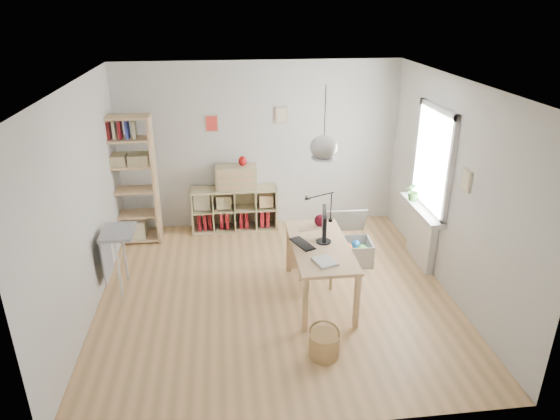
{
  "coord_description": "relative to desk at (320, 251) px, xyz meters",
  "views": [
    {
      "loc": [
        -0.59,
        -5.56,
        3.57
      ],
      "look_at": [
        0.1,
        0.3,
        1.05
      ],
      "focal_mm": 32.0,
      "sensor_mm": 36.0,
      "label": 1
    }
  ],
  "objects": [
    {
      "name": "chair",
      "position": [
        -0.01,
        0.32,
        -0.22
      ],
      "size": [
        0.42,
        0.42,
        0.76
      ],
      "rotation": [
        0.0,
        0.0,
        0.16
      ],
      "color": "#9A9A9D",
      "rests_on": "ground"
    },
    {
      "name": "drawer_chest",
      "position": [
        -0.96,
        2.19,
        0.25
      ],
      "size": [
        0.67,
        0.32,
        0.38
      ],
      "primitive_type": "cube",
      "rotation": [
        0.0,
        0.0,
        -0.03
      ],
      "color": "tan",
      "rests_on": "cube_shelf"
    },
    {
      "name": "task_lamp",
      "position": [
        0.07,
        0.62,
        0.39
      ],
      "size": [
        0.41,
        0.15,
        0.43
      ],
      "color": "black",
      "rests_on": "desk"
    },
    {
      "name": "storage_chest",
      "position": [
        0.61,
        0.91,
        -0.43
      ],
      "size": [
        0.68,
        0.77,
        0.69
      ],
      "rotation": [
        0.0,
        0.0,
        -0.04
      ],
      "color": "beige",
      "rests_on": "ground"
    },
    {
      "name": "windowsill",
      "position": [
        1.59,
        0.75,
        0.17
      ],
      "size": [
        0.22,
        1.2,
        0.06
      ],
      "primitive_type": "cube",
      "color": "silver",
      "rests_on": "radiator"
    },
    {
      "name": "yarn_ball",
      "position": [
        0.1,
        0.54,
        0.17
      ],
      "size": [
        0.16,
        0.16,
        0.16
      ],
      "primitive_type": "sphere",
      "color": "#480912",
      "rests_on": "desk"
    },
    {
      "name": "cube_shelf",
      "position": [
        -1.02,
        2.23,
        -0.36
      ],
      "size": [
        1.4,
        0.38,
        0.72
      ],
      "color": "tan",
      "rests_on": "ground"
    },
    {
      "name": "side_table",
      "position": [
        -2.59,
        0.5,
        0.01
      ],
      "size": [
        0.4,
        0.55,
        0.85
      ],
      "color": "#9A9A9D",
      "rests_on": "ground"
    },
    {
      "name": "wicker_basket",
      "position": [
        -0.16,
        -1.15,
        -0.51
      ],
      "size": [
        0.33,
        0.33,
        0.46
      ],
      "rotation": [
        0.0,
        0.0,
        -0.33
      ],
      "color": "#A8844B",
      "rests_on": "ground"
    },
    {
      "name": "monitor",
      "position": [
        0.05,
        0.07,
        0.33
      ],
      "size": [
        0.19,
        0.48,
        0.42
      ],
      "rotation": [
        0.0,
        0.0,
        -0.18
      ],
      "color": "black",
      "rests_on": "desk"
    },
    {
      "name": "desk",
      "position": [
        0.0,
        0.0,
        0.0
      ],
      "size": [
        0.7,
        1.5,
        0.75
      ],
      "color": "tan",
      "rests_on": "ground"
    },
    {
      "name": "ground",
      "position": [
        -0.55,
        0.15,
        -0.66
      ],
      "size": [
        4.5,
        4.5,
        0.0
      ],
      "primitive_type": "plane",
      "color": "tan",
      "rests_on": "ground"
    },
    {
      "name": "tall_bookshelf",
      "position": [
        -2.59,
        1.95,
        0.43
      ],
      "size": [
        0.8,
        0.38,
        2.0
      ],
      "color": "tan",
      "rests_on": "ground"
    },
    {
      "name": "radiator",
      "position": [
        1.64,
        0.75,
        -0.26
      ],
      "size": [
        0.1,
        0.8,
        0.8
      ],
      "primitive_type": "cube",
      "color": "silver",
      "rests_on": "ground"
    },
    {
      "name": "paper_tray",
      "position": [
        -0.04,
        -0.45,
        0.11
      ],
      "size": [
        0.29,
        0.33,
        0.03
      ],
      "primitive_type": "cube",
      "rotation": [
        0.0,
        0.0,
        0.3
      ],
      "color": "silver",
      "rests_on": "desk"
    },
    {
      "name": "room_shell",
      "position": [
        -0.0,
        0.0,
        1.34
      ],
      "size": [
        4.5,
        4.5,
        4.5
      ],
      "color": "silver",
      "rests_on": "ground"
    },
    {
      "name": "window_unit",
      "position": [
        1.68,
        0.75,
        0.89
      ],
      "size": [
        0.07,
        1.16,
        1.46
      ],
      "color": "white",
      "rests_on": "ground"
    },
    {
      "name": "potted_plant",
      "position": [
        1.57,
        1.02,
        0.34
      ],
      "size": [
        0.3,
        0.28,
        0.28
      ],
      "primitive_type": "imported",
      "rotation": [
        0.0,
        0.0,
        -0.28
      ],
      "color": "#366927",
      "rests_on": "windowsill"
    },
    {
      "name": "keyboard",
      "position": [
        -0.22,
        0.04,
        0.1
      ],
      "size": [
        0.29,
        0.41,
        0.02
      ],
      "primitive_type": "cube",
      "rotation": [
        0.0,
        0.0,
        0.41
      ],
      "color": "black",
      "rests_on": "desk"
    },
    {
      "name": "red_vase",
      "position": [
        -0.84,
        2.19,
        0.52
      ],
      "size": [
        0.13,
        0.13,
        0.16
      ],
      "primitive_type": "ellipsoid",
      "color": "#970D0C",
      "rests_on": "drawer_chest"
    }
  ]
}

